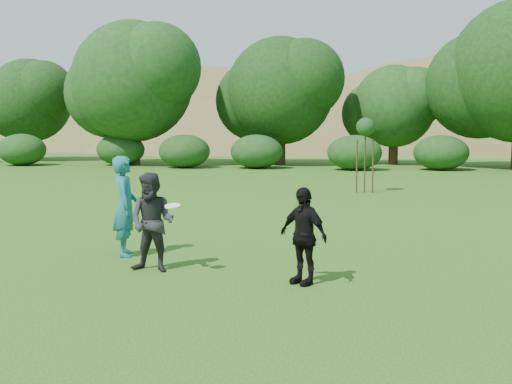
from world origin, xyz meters
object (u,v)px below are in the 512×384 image
player_grey (152,222)px  sapling (365,129)px  player_black (303,236)px  player_teal (125,206)px

player_grey → sapling: 14.38m
player_grey → player_black: bearing=-2.6°
player_teal → player_black: size_ratio=1.24×
player_teal → player_black: bearing=-133.1°
player_teal → player_black: (3.77, -1.51, -0.20)m
player_black → sapling: size_ratio=0.56×
player_black → sapling: 14.38m
player_black → sapling: bearing=120.7°
player_black → player_teal: bearing=-169.6°
player_grey → sapling: sapling is taller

